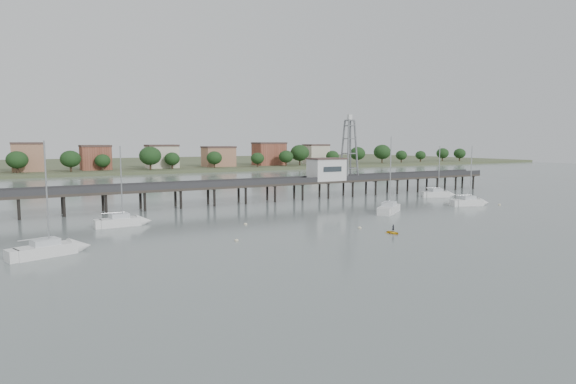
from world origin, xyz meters
name	(u,v)px	position (x,y,z in m)	size (l,w,h in m)	color
ground_plane	(447,271)	(0.00, 0.00, 0.00)	(500.00, 500.00, 0.00)	slate
pier	(227,186)	(0.00, 60.00, 3.79)	(150.00, 5.00, 5.50)	#2D2823
pier_building	(326,169)	(25.00, 60.00, 6.67)	(8.40, 5.40, 5.30)	silver
lattice_tower	(349,150)	(31.50, 60.00, 11.10)	(3.20, 3.20, 15.50)	slate
sailboat_a	(58,249)	(-34.19, 27.48, 0.64)	(8.86, 4.97, 14.03)	white
sailboat_d	(473,202)	(43.76, 33.50, 0.64)	(8.11, 4.20, 12.92)	white
sailboat_c	(391,208)	(22.99, 34.95, 0.63)	(8.95, 7.39, 14.92)	white
sailboat_e	(441,194)	(49.63, 47.68, 0.64)	(7.93, 4.90, 12.69)	white
sailboat_b	(128,221)	(-23.24, 43.46, 0.64)	(8.06, 2.78, 13.14)	white
yellow_dinghy	(393,233)	(8.77, 18.19, 0.00)	(1.63, 0.47, 2.28)	yellow
dinghy_occupant	(393,233)	(8.77, 18.19, 0.00)	(0.39, 1.06, 0.25)	black
mooring_buoys	(324,222)	(5.27, 30.81, 0.08)	(81.32, 18.36, 0.39)	beige
far_shore	(102,164)	(0.36, 239.58, 0.95)	(500.00, 170.00, 10.40)	#475133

